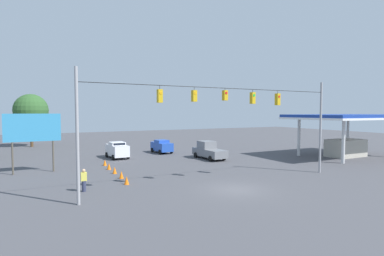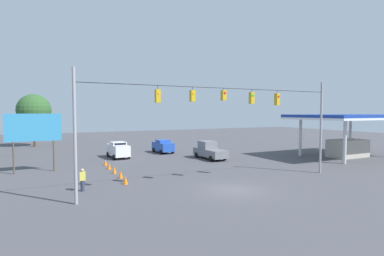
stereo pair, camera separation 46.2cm
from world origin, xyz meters
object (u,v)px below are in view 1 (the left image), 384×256
Objects in this scene: traffic_cone_fifth at (105,163)px; tree_horizon_left at (31,110)px; pickup_truck_grey_oncoming_far at (209,151)px; sedan_white_withflow_far at (117,150)px; traffic_cone_fourth at (109,166)px; traffic_cone_second at (121,175)px; overhead_signal_span at (226,116)px; traffic_cone_nearest at (127,180)px; roadside_billboard at (33,130)px; gas_station at (346,126)px; traffic_cone_third at (115,170)px; pedestrian at (84,180)px; sedan_blue_oncoming_deep at (162,146)px.

traffic_cone_fifth is 0.08× the size of tree_horizon_left.
sedan_white_withflow_far is at bearing -29.71° from pickup_truck_grey_oncoming_far.
traffic_cone_second is at bearing 91.19° from traffic_cone_fourth.
traffic_cone_fifth is at bearing 62.62° from sedan_white_withflow_far.
overhead_signal_span is at bearing 122.35° from traffic_cone_fourth.
tree_horizon_left reaches higher than traffic_cone_nearest.
tree_horizon_left reaches higher than roadside_billboard.
roadside_billboard is (35.32, -6.59, 0.07)m from gas_station.
traffic_cone_third is 0.40× the size of pedestrian.
roadside_billboard is at bearing -29.38° from traffic_cone_third.
tree_horizon_left is at bearing -51.00° from pickup_truck_grey_oncoming_far.
gas_station is (-22.02, -5.46, -1.48)m from overhead_signal_span.
traffic_cone_third is 2.27m from traffic_cone_fourth.
traffic_cone_third and traffic_cone_fifth have the same top height.
traffic_cone_nearest is (12.37, 8.27, -0.65)m from pickup_truck_grey_oncoming_far.
traffic_cone_fifth is 0.05× the size of gas_station.
tree_horizon_left is at bearing -77.70° from traffic_cone_nearest.
roadside_billboard is at bearing 91.19° from tree_horizon_left.
traffic_cone_third is at bearing -122.74° from pedestrian.
pickup_truck_grey_oncoming_far reaches higher than sedan_white_withflow_far.
sedan_blue_oncoming_deep reaches higher than traffic_cone_fourth.
gas_station reaches higher than traffic_cone_fifth.
gas_station is (-28.72, 5.12, 3.60)m from traffic_cone_fourth.
sedan_white_withflow_far reaches higher than traffic_cone_second.
pickup_truck_grey_oncoming_far is 12.41m from traffic_cone_fourth.
sedan_white_withflow_far is 15.69m from pedestrian.
gas_station is (-28.79, -1.72, 3.60)m from traffic_cone_nearest.
traffic_cone_nearest is 0.12× the size of roadside_billboard.
gas_station reaches higher than traffic_cone_nearest.
roadside_billboard reaches higher than sedan_blue_oncoming_deep.
traffic_cone_second is (12.21, 5.98, -0.65)m from pickup_truck_grey_oncoming_far.
sedan_white_withflow_far is at bearing -24.87° from gas_station.
pedestrian reaches higher than traffic_cone_third.
traffic_cone_nearest is 6.84m from traffic_cone_fourth.
overhead_signal_span is 33.16× the size of traffic_cone_second.
gas_station is at bearing 144.52° from sedan_blue_oncoming_deep.
traffic_cone_fifth is (-0.08, -2.41, 0.00)m from traffic_cone_fourth.
traffic_cone_fifth is 0.12× the size of roadside_billboard.
tree_horizon_left reaches higher than sedan_blue_oncoming_deep.
pickup_truck_grey_oncoming_far is at bearing 175.44° from traffic_cone_fifth.
tree_horizon_left is at bearing -76.50° from traffic_cone_second.
traffic_cone_third is at bearing 16.79° from pickup_truck_grey_oncoming_far.
gas_station is (-28.63, 0.58, 3.60)m from traffic_cone_second.
traffic_cone_fifth is at bearing -4.56° from pickup_truck_grey_oncoming_far.
sedan_blue_oncoming_deep is at bearing 134.40° from tree_horizon_left.
traffic_cone_nearest is at bearing 3.41° from gas_station.
pedestrian is (-3.26, 8.99, -3.18)m from roadside_billboard.
pedestrian is (3.27, 0.68, 0.49)m from traffic_cone_nearest.
roadside_billboard reaches higher than pickup_truck_grey_oncoming_far.
gas_station is at bearing 178.85° from traffic_cone_second.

